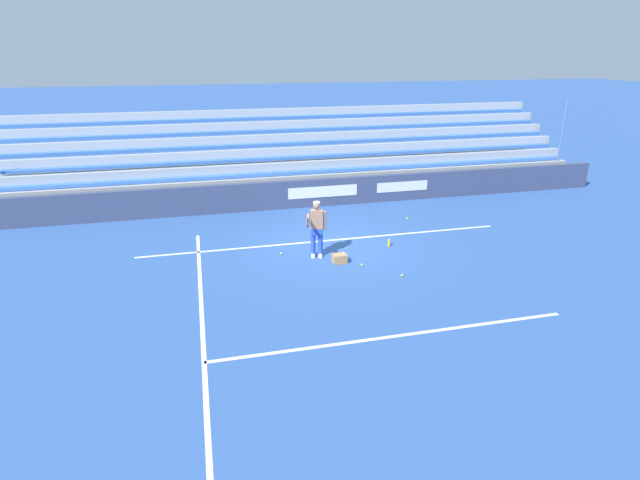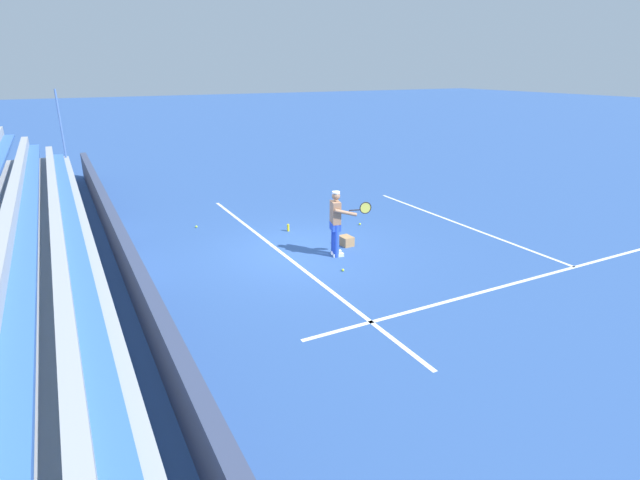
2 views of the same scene
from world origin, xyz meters
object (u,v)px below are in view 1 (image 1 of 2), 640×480
(tennis_ball_near_player, at_px, (402,275))
(tennis_player, at_px, (316,228))
(tennis_ball_stray_back, at_px, (407,218))
(ball_box_cardboard, at_px, (340,258))
(water_bottle, at_px, (389,243))
(tennis_ball_by_box, at_px, (281,253))
(tennis_ball_far_right, at_px, (362,265))

(tennis_ball_near_player, bearing_deg, tennis_player, -45.18)
(tennis_player, relative_size, tennis_ball_stray_back, 25.98)
(ball_box_cardboard, distance_m, water_bottle, 2.10)
(ball_box_cardboard, bearing_deg, water_bottle, -154.64)
(water_bottle, bearing_deg, tennis_ball_by_box, -1.98)
(ball_box_cardboard, distance_m, tennis_ball_stray_back, 4.81)
(tennis_ball_far_right, bearing_deg, water_bottle, -135.84)
(tennis_ball_by_box, height_order, water_bottle, water_bottle)
(tennis_ball_far_right, distance_m, tennis_ball_by_box, 2.56)
(tennis_ball_far_right, xyz_separation_m, tennis_ball_stray_back, (-2.97, -3.64, 0.00))
(tennis_ball_by_box, distance_m, tennis_ball_stray_back, 5.57)
(tennis_ball_near_player, bearing_deg, tennis_ball_by_box, -38.40)
(tennis_ball_stray_back, xyz_separation_m, tennis_ball_near_player, (2.13, 4.60, 0.00))
(tennis_player, height_order, tennis_ball_far_right, tennis_player)
(ball_box_cardboard, distance_m, tennis_ball_near_player, 1.95)
(ball_box_cardboard, distance_m, tennis_ball_by_box, 1.87)
(water_bottle, bearing_deg, tennis_ball_far_right, 44.16)
(tennis_player, bearing_deg, tennis_ball_by_box, -20.90)
(tennis_ball_stray_back, bearing_deg, tennis_player, 32.73)
(tennis_player, height_order, tennis_ball_stray_back, tennis_player)
(tennis_ball_near_player, bearing_deg, ball_box_cardboard, -43.52)
(tennis_ball_far_right, bearing_deg, tennis_ball_near_player, 131.62)
(tennis_ball_near_player, relative_size, water_bottle, 0.30)
(tennis_ball_stray_back, bearing_deg, tennis_ball_by_box, 23.65)
(tennis_player, xyz_separation_m, tennis_ball_far_right, (-1.11, 1.02, -0.86))
(tennis_player, height_order, water_bottle, tennis_player)
(tennis_player, relative_size, water_bottle, 7.80)
(tennis_ball_stray_back, distance_m, tennis_ball_near_player, 5.06)
(ball_box_cardboard, height_order, water_bottle, ball_box_cardboard)
(ball_box_cardboard, bearing_deg, tennis_ball_stray_back, -137.40)
(ball_box_cardboard, height_order, tennis_ball_near_player, ball_box_cardboard)
(tennis_ball_near_player, bearing_deg, tennis_ball_stray_back, -114.83)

